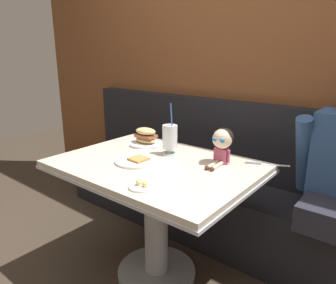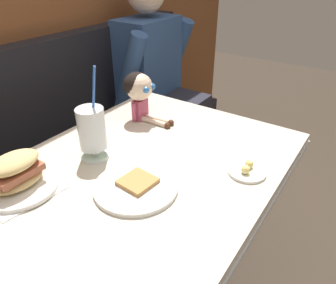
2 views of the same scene
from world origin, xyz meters
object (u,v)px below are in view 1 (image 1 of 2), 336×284
milkshake_glass (170,138)px  butter_knife (260,163)px  butter_saucer (142,186)px  sandwich_plate (146,138)px  seated_doll (222,141)px  toast_plate (138,161)px

milkshake_glass → butter_knife: bearing=19.2°
butter_saucer → milkshake_glass: bearing=113.7°
sandwich_plate → butter_knife: 0.75m
milkshake_glass → seated_doll: size_ratio=1.43×
milkshake_glass → butter_knife: size_ratio=1.44×
milkshake_glass → sandwich_plate: (-0.25, 0.06, -0.05)m
butter_saucer → butter_knife: size_ratio=0.55×
butter_saucer → seated_doll: size_ratio=0.54×
toast_plate → milkshake_glass: size_ratio=0.79×
milkshake_glass → sandwich_plate: size_ratio=1.42×
toast_plate → butter_knife: 0.68m
seated_doll → butter_saucer: bearing=-102.6°
milkshake_glass → butter_saucer: bearing=-66.3°
milkshake_glass → butter_saucer: (0.20, -0.46, -0.09)m
milkshake_glass → butter_saucer: milkshake_glass is taller
butter_knife → seated_doll: 0.24m
butter_saucer → butter_knife: 0.70m
sandwich_plate → butter_saucer: bearing=-49.0°
milkshake_glass → toast_plate: bearing=-103.8°
milkshake_glass → seated_doll: 0.33m
sandwich_plate → seated_doll: bearing=0.2°
toast_plate → butter_saucer: bearing=-42.9°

